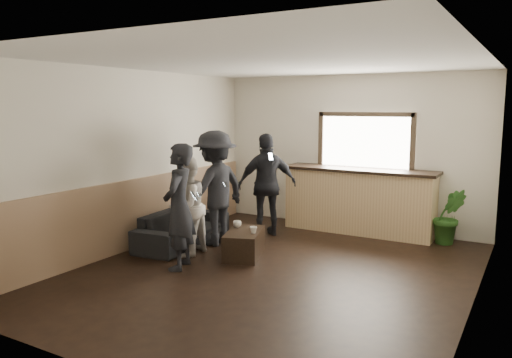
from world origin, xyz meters
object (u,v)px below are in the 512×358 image
Objects in this scene: cup_a at (237,224)px; person_d at (267,185)px; coffee_table at (244,244)px; person_c at (215,188)px; sofa at (183,227)px; cup_b at (253,230)px; person_b at (186,206)px; bar_counter at (359,197)px; potted_plant at (449,216)px; person_a at (179,207)px.

person_d is (-0.08, 1.12, 0.45)m from cup_a.
coffee_table is 1.10m from person_c.
coffee_table is at bearing -100.00° from sofa.
person_b is at bearing -161.74° from cup_b.
bar_counter is 2.46m from cup_a.
person_a reaches higher than potted_plant.
coffee_table is 0.35m from cup_a.
cup_a is 1.21m from person_d.
person_c reaches higher than sofa.
bar_counter reaches higher than cup_a.
cup_b is at bearing -14.56° from coffee_table.
cup_a is 3.45m from potted_plant.
potted_plant is at bearing 41.15° from coffee_table.
potted_plant is 3.03m from person_d.
bar_counter is at bearing 142.98° from person_b.
person_c is (0.49, 0.23, 0.65)m from sofa.
coffee_table is 1.24m from person_a.
bar_counter is 1.54m from potted_plant.
sofa is at bearing -177.68° from cup_a.
person_a is 1.27m from person_c.
person_c is (-3.29, -1.89, 0.46)m from potted_plant.
person_b is 1.71m from person_d.
cup_a is 0.07× the size of person_d.
sofa is 0.81m from person_b.
person_c is (-1.76, -1.94, 0.28)m from bar_counter.
cup_a is 0.44m from cup_b.
person_b reaches higher than cup_a.
person_b is at bearing -124.34° from bar_counter.
sofa is (-2.25, -2.17, -0.37)m from bar_counter.
bar_counter reaches higher than cup_b.
person_b reaches higher than coffee_table.
person_c is 1.04× the size of person_d.
cup_b is 1.12m from person_c.
person_b is at bearing 29.00° from person_d.
coffee_table is 8.27× the size of cup_b.
cup_a is at bearing 129.10° from person_b.
cup_a is 0.75m from person_c.
sofa is at bearing 173.97° from cup_b.
cup_b is 0.07× the size of person_b.
person_b reaches higher than potted_plant.
cup_b is 0.06× the size of person_a.
person_c reaches higher than cup_b.
person_a is (-3.03, -3.14, 0.41)m from potted_plant.
person_b is at bearing -142.10° from potted_plant.
person_a is (-0.49, -0.92, 0.68)m from coffee_table.
person_c is 1.03m from person_d.
potted_plant is 4.23m from person_b.
person_a is (-1.50, -3.19, 0.23)m from bar_counter.
person_c reaches higher than person_a.
person_a is 1.16× the size of person_b.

